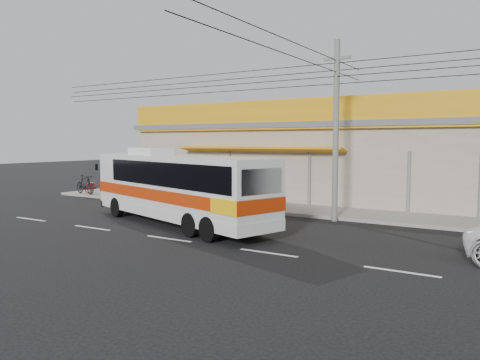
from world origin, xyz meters
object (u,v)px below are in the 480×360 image
object	(u,v)px
utility_pole	(337,72)
motorbike_dark	(85,184)
motorbike_red	(96,186)
coach_bus	(179,184)

from	to	relation	value
utility_pole	motorbike_dark	bearing A→B (deg)	178.28
motorbike_red	utility_pole	distance (m)	17.01
motorbike_red	motorbike_dark	bearing A→B (deg)	108.35
coach_bus	motorbike_red	distance (m)	12.21
coach_bus	motorbike_dark	size ratio (longest dim) A/B	5.22
motorbike_dark	utility_pole	size ratio (longest dim) A/B	0.06
motorbike_red	motorbike_dark	size ratio (longest dim) A/B	0.96
coach_bus	motorbike_dark	distance (m)	12.69
coach_bus	utility_pole	bearing A→B (deg)	59.44
motorbike_red	motorbike_dark	distance (m)	0.75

